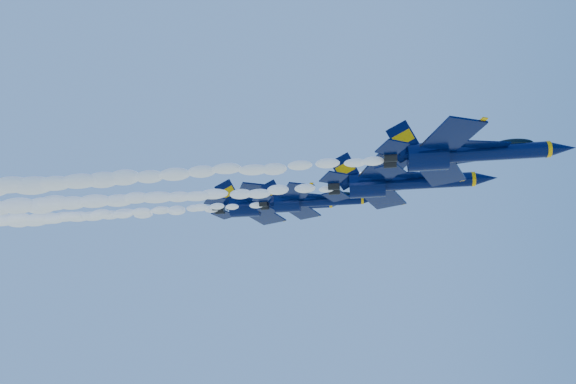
# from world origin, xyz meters

# --- Properties ---
(jet_lead) EXTENTS (17.72, 14.54, 6.59)m
(jet_lead) POSITION_xyz_m (14.22, -11.44, 150.02)
(jet_lead) COLOR black
(smoke_trail_jet_lead) EXTENTS (50.60, 2.26, 2.03)m
(smoke_trail_jet_lead) POSITION_xyz_m (-18.66, -11.44, 149.55)
(smoke_trail_jet_lead) COLOR white
(jet_second) EXTENTS (18.99, 15.57, 7.06)m
(jet_second) POSITION_xyz_m (8.79, -1.23, 151.89)
(jet_second) COLOR black
(smoke_trail_jet_second) EXTENTS (50.60, 2.42, 2.18)m
(smoke_trail_jet_second) POSITION_xyz_m (-24.63, -1.23, 151.41)
(smoke_trail_jet_second) COLOR white
(jet_third) EXTENTS (15.26, 12.52, 5.67)m
(jet_third) POSITION_xyz_m (-2.02, 5.11, 152.74)
(jet_third) COLOR black
(smoke_trail_jet_third) EXTENTS (50.60, 1.94, 1.75)m
(smoke_trail_jet_third) POSITION_xyz_m (-33.84, 5.11, 152.29)
(smoke_trail_jet_third) COLOR white
(jet_fourth) EXTENTS (20.02, 16.42, 7.44)m
(jet_fourth) POSITION_xyz_m (-8.44, 13.63, 156.10)
(jet_fourth) COLOR black
(smoke_trail_jet_fourth) EXTENTS (50.60, 2.55, 2.30)m
(smoke_trail_jet_fourth) POSITION_xyz_m (-42.30, 13.63, 155.60)
(smoke_trail_jet_fourth) COLOR white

